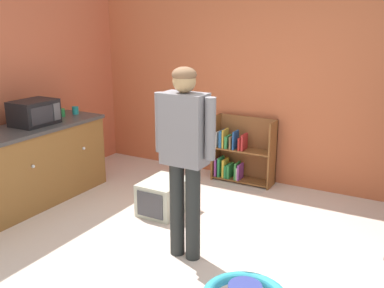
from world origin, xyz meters
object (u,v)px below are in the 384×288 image
bookshelf (240,154)px  green_cup (62,113)px  kitchen_counter (14,171)px  standing_person (185,148)px  teal_cup (75,110)px  pet_carrier (164,196)px  microwave (34,113)px

bookshelf → green_cup: size_ratio=8.95×
bookshelf → kitchen_counter: bearing=-131.0°
standing_person → bookshelf: bearing=99.7°
teal_cup → green_cup: bearing=-105.1°
standing_person → pet_carrier: size_ratio=3.07×
kitchen_counter → green_cup: bearing=94.6°
green_cup → teal_cup: (0.05, 0.18, 0.00)m
pet_carrier → teal_cup: (-1.48, 0.27, 0.77)m
kitchen_counter → standing_person: 2.21m
standing_person → green_cup: size_ratio=17.82×
microwave → bookshelf: bearing=43.4°
standing_person → pet_carrier: bearing=134.1°
teal_cup → bookshelf: bearing=30.1°
standing_person → green_cup: standing_person is taller
standing_person → microwave: (-2.15, 0.31, 0.03)m
standing_person → teal_cup: standing_person is taller
pet_carrier → standing_person: bearing=-45.9°
kitchen_counter → pet_carrier: size_ratio=4.25×
kitchen_counter → green_cup: (-0.07, 0.83, 0.50)m
microwave → green_cup: size_ratio=5.05×
pet_carrier → green_cup: (-1.53, 0.08, 0.77)m
pet_carrier → microwave: 1.75m
teal_cup → microwave: bearing=-89.1°
bookshelf → green_cup: bearing=-146.5°
bookshelf → microwave: (-1.80, -1.71, 0.67)m
bookshelf → microwave: microwave is taller
kitchen_counter → standing_person: size_ratio=1.38×
bookshelf → green_cup: 2.31m
microwave → pet_carrier: bearing=14.9°
microwave → green_cup: bearing=97.3°
kitchen_counter → pet_carrier: bearing=27.1°
microwave → teal_cup: bearing=90.9°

